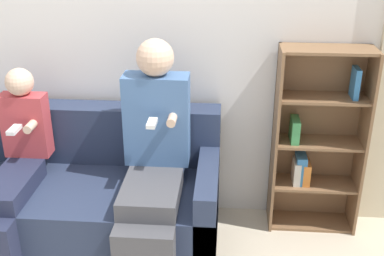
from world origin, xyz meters
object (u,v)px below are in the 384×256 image
(couch, at_px, (68,198))
(child_seated, at_px, (13,172))
(adult_seated, at_px, (153,155))
(bookshelf, at_px, (315,142))

(couch, distance_m, child_seated, 0.40)
(adult_seated, xyz_separation_m, child_seated, (-0.83, -0.05, -0.12))
(couch, xyz_separation_m, bookshelf, (1.57, 0.31, 0.31))
(couch, relative_size, adult_seated, 1.45)
(adult_seated, height_order, child_seated, adult_seated)
(couch, bearing_deg, bookshelf, 11.26)
(child_seated, bearing_deg, bookshelf, 14.64)
(couch, xyz_separation_m, adult_seated, (0.58, -0.11, 0.39))
(bookshelf, bearing_deg, child_seated, -165.36)
(couch, bearing_deg, child_seated, -146.77)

